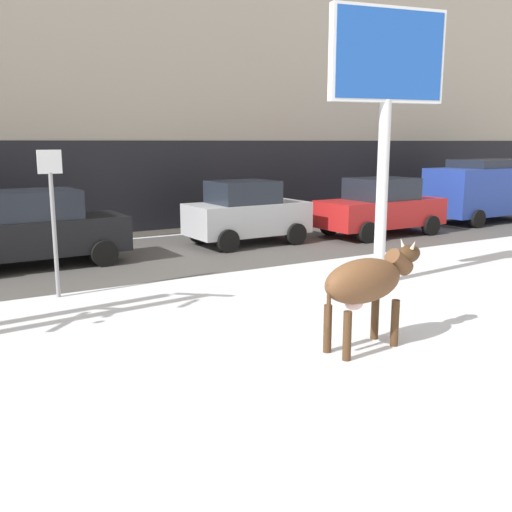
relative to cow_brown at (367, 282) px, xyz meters
name	(u,v)px	position (x,y,z in m)	size (l,w,h in m)	color
ground_plane	(298,367)	(-1.26, -0.13, -0.99)	(120.00, 120.00, 0.00)	white
road_strip	(112,260)	(-1.26, 8.21, -0.99)	(60.00, 5.60, 0.01)	#514F4C
building_facade	(46,31)	(-1.26, 14.29, 5.49)	(44.00, 6.10, 13.00)	#A39989
cow_brown	(367,282)	(0.00, 0.00, 0.00)	(1.92, 0.73, 1.54)	brown
billboard	(387,73)	(2.90, 2.87, 3.32)	(2.51, 0.68, 5.56)	silver
car_black_sedan	(36,229)	(-3.04, 8.37, -0.09)	(4.24, 2.05, 1.84)	black
car_silver_hatchback	(246,213)	(2.83, 8.46, -0.07)	(3.54, 1.98, 1.86)	#B7BABF
car_red_sedan	(381,207)	(7.35, 7.71, -0.09)	(4.24, 2.05, 1.84)	red
car_blue_van	(484,189)	(12.87, 8.16, 0.25)	(4.64, 2.20, 2.32)	#233D9E
street_sign	(53,212)	(-3.24, 5.20, 0.68)	(0.44, 0.08, 2.82)	gray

